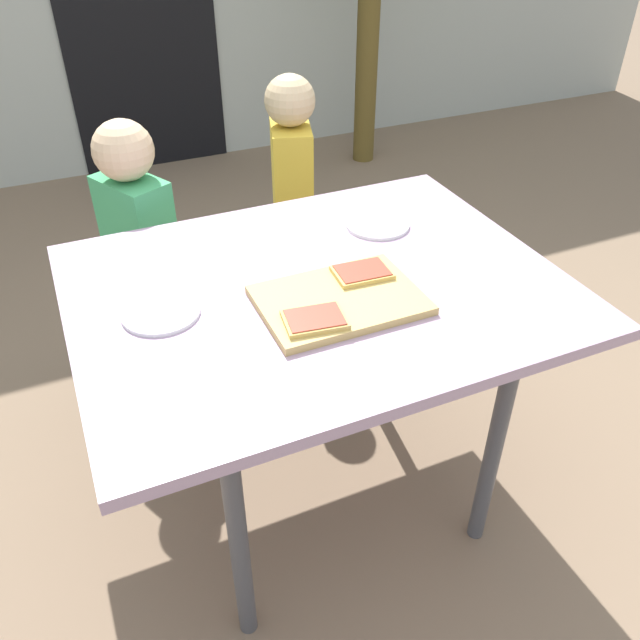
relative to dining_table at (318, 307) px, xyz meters
The scene contains 9 objects.
ground_plane 0.70m from the dining_table, ahead, with size 16.00×16.00×0.00m, color #7D664F.
dining_table is the anchor object (origin of this frame).
cutting_board 0.13m from the dining_table, 82.96° to the right, with size 0.39×0.27×0.02m, color tan.
pizza_slice_far_right 0.15m from the dining_table, 18.63° to the right, with size 0.15×0.11×0.01m.
pizza_slice_near_left 0.22m from the dining_table, 115.62° to the right, with size 0.15×0.12×0.01m.
plate_white_right 0.36m from the dining_table, 37.04° to the left, with size 0.19×0.19×0.01m, color white.
plate_white_left 0.40m from the dining_table, behind, with size 0.19×0.19×0.01m, color white.
child_left 0.78m from the dining_table, 115.86° to the left, with size 0.23×0.28×1.02m.
child_right 0.89m from the dining_table, 72.57° to the left, with size 0.21×0.27×1.04m.
Camera 1 is at (-0.55, -1.26, 1.65)m, focal length 36.31 mm.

